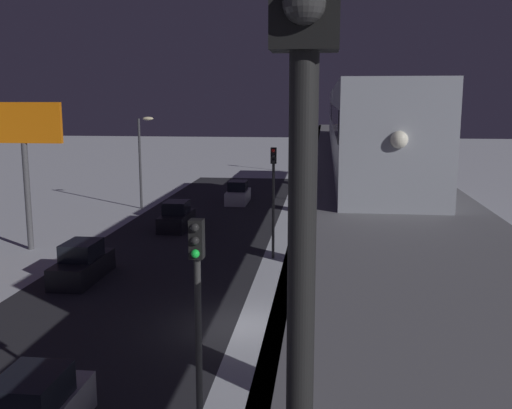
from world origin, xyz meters
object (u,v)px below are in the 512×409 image
Objects in this scene: traffic_light_distant at (302,139)px; commercial_billboard at (24,138)px; sedan_black_2 at (177,218)px; sedan_white at (238,194)px; traffic_light_near at (198,313)px; subway_train at (358,119)px; traffic_light_far at (293,154)px; rail_signal at (303,123)px; sedan_black at (82,264)px; traffic_light_mid at (273,187)px.

traffic_light_distant is 0.72× the size of commercial_billboard.
sedan_black_2 is 1.07× the size of sedan_white.
subway_train is at bearing -102.87° from traffic_light_near.
sedan_white is at bearing 24.70° from traffic_light_far.
sedan_black_2 is 15.45m from traffic_light_far.
subway_train is 21.24m from traffic_light_near.
rail_signal is 28.63m from sedan_black.
sedan_black_2 is at bearing -74.54° from rail_signal.
traffic_light_distant is at bearing -90.00° from traffic_light_near.
traffic_light_far is at bearing -110.12° from sedan_black.
traffic_light_near and traffic_light_far have the same top height.
rail_signal is at bearing 105.86° from traffic_light_near.
traffic_light_mid is 1.00× the size of traffic_light_distant.
subway_train is at bearing 96.59° from traffic_light_distant.
traffic_light_mid is (0.00, -20.22, 0.00)m from traffic_light_near.
sedan_black is 0.73× the size of traffic_light_far.
traffic_light_distant is at bearing -101.52° from sedan_black.
commercial_billboard reaches higher than traffic_light_distant.
rail_signal is 30.34m from traffic_light_mid.
commercial_billboard is at bearing 42.21° from sedan_black_2.
traffic_light_far is at bearing 90.00° from traffic_light_distant.
traffic_light_near and traffic_light_mid have the same top height.
sedan_black_2 is at bearing 77.31° from traffic_light_distant.
sedan_black is 0.52× the size of commercial_billboard.
traffic_light_mid is at bearing -150.95° from sedan_black.
subway_train is 19.64m from commercial_billboard.
sedan_black_2 is at bearing -29.92° from subway_train.
subway_train reaches higher than traffic_light_near.
traffic_light_far is at bearing -90.00° from traffic_light_mid.
rail_signal is 35.08m from commercial_billboard.
traffic_light_far reaches higher than sedan_black.
traffic_light_far is (2.73, -50.06, -4.76)m from rail_signal.
sedan_white is 0.46× the size of commercial_billboard.
traffic_light_near reaches higher than sedan_black.
rail_signal is at bearing 92.23° from traffic_light_distant.
sedan_black is 46.68m from traffic_light_distant.
sedan_black_2 is 0.68× the size of traffic_light_far.
traffic_light_near is 0.72× the size of commercial_billboard.
traffic_light_near is at bearing 90.00° from traffic_light_distant.
sedan_white is (9.36, -17.91, -7.21)m from subway_train.
rail_signal reaches higher than traffic_light_far.
commercial_billboard is at bearing -120.10° from sedan_white.
subway_train is 20.96m from traffic_light_far.
commercial_billboard is (14.94, 19.83, 2.63)m from traffic_light_far.
sedan_black is 9.96m from commercial_billboard.
commercial_billboard is (17.68, -30.23, -2.13)m from rail_signal.
sedan_white is (-2.80, -10.92, -0.00)m from sedan_black_2.
subway_train is 40.74m from traffic_light_distant.
traffic_light_far is 0.72× the size of commercial_billboard.
traffic_light_near is (4.66, 20.37, -3.81)m from subway_train.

